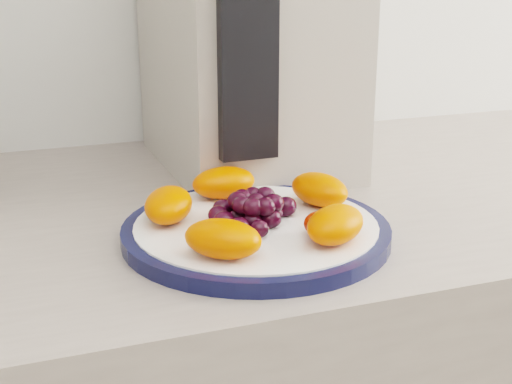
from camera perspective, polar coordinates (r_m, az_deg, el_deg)
name	(u,v)px	position (r m, az deg, el deg)	size (l,w,h in m)	color
plate_rim	(256,232)	(0.72, 0.00, -3.21)	(0.27, 0.27, 0.01)	#0D1235
plate_face	(256,231)	(0.72, 0.00, -3.14)	(0.25, 0.25, 0.02)	white
appliance_body	(245,21)	(0.95, -0.89, 13.53)	(0.22, 0.31, 0.38)	#A49A8E
appliance_panel	(247,29)	(0.78, -0.70, 12.87)	(0.07, 0.02, 0.28)	black
fruit_plate	(258,208)	(0.71, 0.17, -1.28)	(0.23, 0.22, 0.03)	#FF4300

